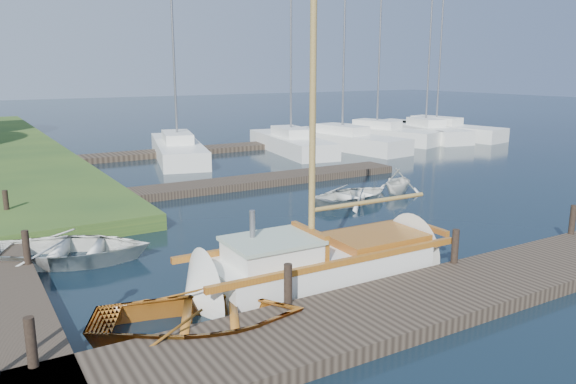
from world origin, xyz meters
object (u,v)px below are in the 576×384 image
mooring_post_5 (6,203)px  marina_boat_1 (178,148)px  dinghy (199,312)px  tender_c (354,193)px  mooring_post_2 (455,246)px  mooring_post_1 (288,284)px  mooring_post_0 (31,342)px  marina_boat_7 (436,129)px  tender_a (68,246)px  marina_boat_3 (291,142)px  mooring_post_4 (26,247)px  tender_d (398,179)px  marina_boat_6 (425,131)px  mooring_post_3 (573,220)px  marina_boat_5 (377,133)px  sailboat (325,265)px  marina_boat_4 (342,139)px

mooring_post_5 → marina_boat_1: size_ratio=0.07×
dinghy → tender_c: 10.91m
mooring_post_2 → mooring_post_1: bearing=180.0°
mooring_post_0 → marina_boat_7: 34.42m
tender_a → tender_c: size_ratio=1.21×
marina_boat_1 → marina_boat_3: (6.43, -0.97, 0.02)m
tender_a → marina_boat_3: marina_boat_3 is taller
mooring_post_4 → mooring_post_5: (0.00, 5.00, 0.00)m
mooring_post_1 → marina_boat_7: size_ratio=0.07×
mooring_post_0 → marina_boat_1: marina_boat_1 is taller
mooring_post_2 → tender_d: 8.76m
mooring_post_5 → dinghy: (2.31, -9.70, -0.30)m
mooring_post_2 → marina_boat_6: 26.01m
mooring_post_3 → tender_c: bearing=106.5°
mooring_post_5 → tender_d: bearing=-11.4°
tender_c → marina_boat_5: marina_boat_5 is taller
mooring_post_4 → marina_boat_5: size_ratio=0.07×
mooring_post_4 → tender_a: size_ratio=0.20×
tender_d → mooring_post_2: bearing=113.2°
sailboat → marina_boat_5: 24.97m
mooring_post_5 → dinghy: bearing=-76.6°
mooring_post_1 → marina_boat_7: bearing=39.5°
marina_boat_5 → marina_boat_1: bearing=73.0°
mooring_post_4 → marina_boat_3: 20.63m
tender_a → tender_d: bearing=-57.4°
tender_d → marina_boat_7: (14.48, 12.29, 0.03)m
dinghy → marina_boat_6: 30.38m
mooring_post_4 → tender_d: mooring_post_4 is taller
mooring_post_2 → marina_boat_4: size_ratio=0.08×
mooring_post_3 → mooring_post_4: (-13.00, 5.00, 0.00)m
mooring_post_3 → marina_boat_7: size_ratio=0.07×
dinghy → tender_a: (-1.33, 5.27, 0.01)m
mooring_post_0 → mooring_post_4: bearing=84.3°
tender_c → tender_d: 2.42m
mooring_post_1 → mooring_post_4: bearing=128.7°
dinghy → marina_boat_5: size_ratio=0.32×
mooring_post_2 → mooring_post_4: 9.86m
tender_d → mooring_post_1: bearing=94.8°
mooring_post_1 → marina_boat_1: marina_boat_1 is taller
marina_boat_3 → marina_boat_4: 3.36m
mooring_post_1 → marina_boat_3: bearing=58.6°
mooring_post_5 → sailboat: bearing=-56.6°
tender_d → marina_boat_6: bearing=-81.0°
mooring_post_3 → marina_boat_5: marina_boat_5 is taller
marina_boat_4 → marina_boat_7: 9.14m
marina_boat_3 → marina_boat_4: bearing=-87.7°
sailboat → marina_boat_3: (9.67, 17.42, 0.24)m
mooring_post_4 → marina_boat_4: marina_boat_4 is taller
mooring_post_4 → tender_c: size_ratio=0.24×
dinghy → tender_a: tender_a is taller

